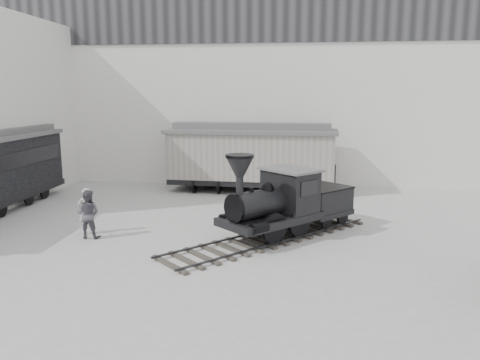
# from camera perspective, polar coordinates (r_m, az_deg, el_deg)

# --- Properties ---
(ground) EXTENTS (90.00, 90.00, 0.00)m
(ground) POSITION_cam_1_polar(r_m,az_deg,el_deg) (14.04, -1.70, -11.33)
(ground) COLOR #9E9E9B
(north_wall) EXTENTS (34.00, 2.51, 11.00)m
(north_wall) POSITION_cam_1_polar(r_m,az_deg,el_deg) (27.96, 2.75, 11.11)
(north_wall) COLOR silver
(north_wall) RESTS_ON ground
(locomotive) EXTENTS (7.56, 7.75, 3.14)m
(locomotive) POSITION_cam_1_polar(r_m,az_deg,el_deg) (17.32, 5.36, -3.13)
(locomotive) COLOR #423B33
(locomotive) RESTS_ON ground
(boxcar) EXTENTS (9.21, 3.31, 3.72)m
(boxcar) POSITION_cam_1_polar(r_m,az_deg,el_deg) (25.21, 1.36, 2.99)
(boxcar) COLOR black
(boxcar) RESTS_ON ground
(visitor_a) EXTENTS (0.76, 0.71, 1.75)m
(visitor_a) POSITION_cam_1_polar(r_m,az_deg,el_deg) (18.57, -18.18, -3.60)
(visitor_a) COLOR beige
(visitor_a) RESTS_ON ground
(visitor_b) EXTENTS (0.88, 0.68, 1.80)m
(visitor_b) POSITION_cam_1_polar(r_m,az_deg,el_deg) (17.98, -18.04, -3.96)
(visitor_b) COLOR #4A4951
(visitor_b) RESTS_ON ground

